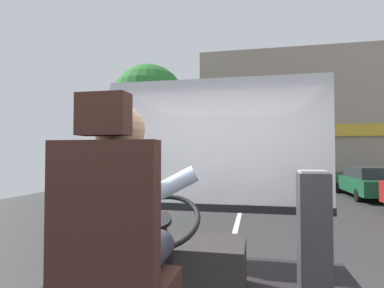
# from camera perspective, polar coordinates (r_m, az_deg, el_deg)

# --- Properties ---
(ground) EXTENTS (18.00, 44.00, 0.06)m
(ground) POSITION_cam_1_polar(r_m,az_deg,el_deg) (10.73, 9.20, -11.17)
(ground) COLOR #2F2F2F
(driver_seat) EXTENTS (0.48, 0.48, 1.36)m
(driver_seat) POSITION_cam_1_polar(r_m,az_deg,el_deg) (1.54, -14.32, -21.18)
(driver_seat) COLOR black
(driver_seat) RESTS_ON bus_floor
(bus_driver) EXTENTS (0.69, 0.52, 0.84)m
(bus_driver) POSITION_cam_1_polar(r_m,az_deg,el_deg) (1.58, -12.47, -12.28)
(bus_driver) COLOR #282833
(bus_driver) RESTS_ON driver_seat
(steering_console) EXTENTS (1.10, 1.00, 0.81)m
(steering_console) POSITION_cam_1_polar(r_m,az_deg,el_deg) (2.69, -2.82, -20.94)
(steering_console) COLOR #282623
(steering_console) RESTS_ON bus_floor
(fare_box) EXTENTS (0.23, 0.25, 0.97)m
(fare_box) POSITION_cam_1_polar(r_m,az_deg,el_deg) (2.66, 21.54, -15.12)
(fare_box) COLOR #333338
(fare_box) RESTS_ON bus_floor
(windshield_panel) EXTENTS (2.50, 0.08, 1.48)m
(windshield_panel) POSITION_cam_1_polar(r_m,az_deg,el_deg) (3.43, 4.11, -2.80)
(windshield_panel) COLOR silver
(street_tree) EXTENTS (3.34, 3.34, 5.76)m
(street_tree) POSITION_cam_1_polar(r_m,az_deg,el_deg) (14.23, -8.04, 7.68)
(street_tree) COLOR #4C3828
(street_tree) RESTS_ON ground
(shop_building) EXTENTS (13.88, 5.95, 7.33)m
(shop_building) POSITION_cam_1_polar(r_m,az_deg,el_deg) (20.04, 22.98, 3.85)
(shop_building) COLOR gray
(shop_building) RESTS_ON ground
(parked_car_green) EXTENTS (1.85, 4.26, 1.22)m
(parked_car_green) POSITION_cam_1_polar(r_m,az_deg,el_deg) (14.17, 30.08, -6.02)
(parked_car_green) COLOR #195633
(parked_car_green) RESTS_ON ground
(parked_car_charcoal) EXTENTS (1.99, 4.35, 1.27)m
(parked_car_charcoal) POSITION_cam_1_polar(r_m,az_deg,el_deg) (19.01, 24.53, -4.91)
(parked_car_charcoal) COLOR #474C51
(parked_car_charcoal) RESTS_ON ground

